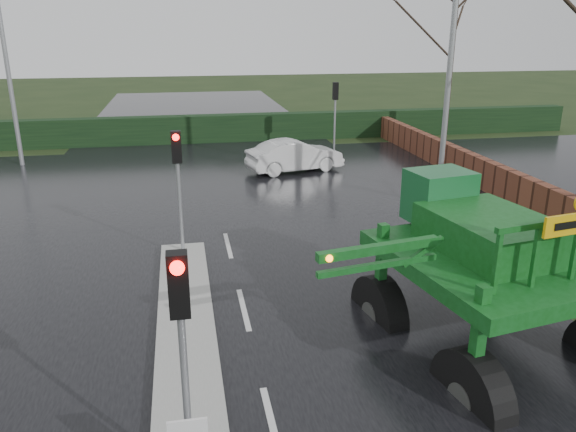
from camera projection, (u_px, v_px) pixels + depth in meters
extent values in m
plane|color=black|center=(272.00, 427.00, 9.01)|extent=(140.00, 140.00, 0.00)
cube|color=black|center=(223.00, 224.00, 18.31)|extent=(14.00, 80.00, 0.02)
cube|color=black|center=(211.00, 178.00, 23.90)|extent=(80.00, 12.00, 0.02)
cube|color=gray|center=(186.00, 335.00, 11.54)|extent=(1.20, 10.00, 0.16)
cube|color=black|center=(202.00, 129.00, 31.11)|extent=(44.00, 0.90, 1.50)
cube|color=#592D1E|center=(442.00, 154.00, 25.59)|extent=(0.40, 20.00, 1.20)
cylinder|color=gray|center=(185.00, 379.00, 7.29)|extent=(0.10, 0.10, 3.50)
cube|color=black|center=(179.00, 285.00, 6.86)|extent=(0.26, 0.22, 0.85)
sphere|color=#FF0C07|center=(177.00, 268.00, 6.65)|extent=(0.18, 0.18, 0.18)
cylinder|color=gray|center=(180.00, 196.00, 15.20)|extent=(0.10, 0.10, 3.50)
cube|color=black|center=(176.00, 147.00, 14.77)|extent=(0.26, 0.22, 0.85)
sphere|color=#FF0C07|center=(176.00, 137.00, 14.56)|extent=(0.18, 0.18, 0.18)
cylinder|color=gray|center=(335.00, 118.00, 28.23)|extent=(0.10, 0.10, 3.50)
cube|color=black|center=(336.00, 91.00, 27.80)|extent=(0.26, 0.22, 0.85)
sphere|color=#FF0C07|center=(335.00, 85.00, 27.83)|extent=(0.18, 0.18, 0.18)
cylinder|color=gray|center=(450.00, 59.00, 20.10)|extent=(0.20, 0.20, 10.00)
cylinder|color=gray|center=(5.00, 54.00, 24.51)|extent=(0.20, 0.20, 10.00)
cylinder|color=black|center=(452.00, 49.00, 29.28)|extent=(0.32, 0.32, 10.00)
cylinder|color=black|center=(348.00, 325.00, 10.31)|extent=(0.79, 1.84, 1.78)
cylinder|color=#595B56|center=(348.00, 325.00, 10.31)|extent=(0.62, 0.70, 0.62)
cube|color=#0C4511|center=(350.00, 270.00, 9.95)|extent=(0.23, 0.23, 2.05)
cylinder|color=black|center=(489.00, 297.00, 11.39)|extent=(0.79, 1.84, 1.78)
cylinder|color=#595B56|center=(489.00, 297.00, 11.39)|extent=(0.62, 0.70, 0.62)
cube|color=#0C4511|center=(496.00, 246.00, 11.03)|extent=(0.23, 0.23, 2.05)
cube|color=#0C4511|center=(464.00, 367.00, 7.12)|extent=(0.23, 0.23, 2.05)
cube|color=#0C4511|center=(488.00, 260.00, 8.89)|extent=(4.42, 4.85, 0.31)
cube|color=#0C4511|center=(484.00, 228.00, 8.89)|extent=(2.39, 2.97, 0.80)
cube|color=#145629|center=(422.00, 182.00, 10.37)|extent=(1.50, 1.28, 1.16)
cube|color=#0C4511|center=(573.00, 209.00, 7.22)|extent=(2.65, 0.57, 0.11)
cube|color=#0C4511|center=(336.00, 245.00, 7.36)|extent=(2.31, 0.56, 0.16)
sphere|color=orange|center=(268.00, 257.00, 6.95)|extent=(0.12, 0.12, 0.12)
imported|color=silver|center=(295.00, 171.00, 24.99)|extent=(4.45, 2.38, 1.39)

